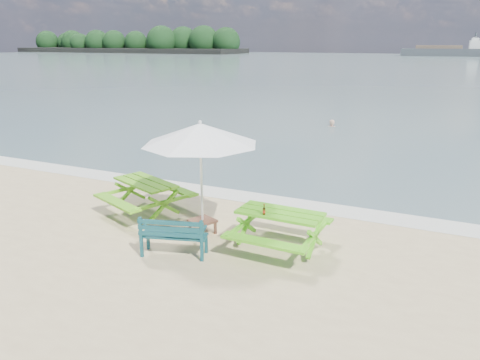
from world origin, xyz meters
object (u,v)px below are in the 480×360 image
at_px(picnic_table_right, 280,231).
at_px(park_bench, 174,243).
at_px(swimmer, 331,135).
at_px(side_table, 203,226).
at_px(patio_umbrella, 200,134).
at_px(picnic_table_left, 146,198).
at_px(beer_bottle, 264,211).

relative_size(picnic_table_right, park_bench, 1.42).
xyz_separation_m(park_bench, swimmer, (-0.88, 16.12, -0.72)).
distance_m(side_table, swimmer, 14.95).
bearing_deg(park_bench, patio_umbrella, 91.04).
bearing_deg(side_table, park_bench, -88.96).
xyz_separation_m(picnic_table_left, side_table, (1.92, -0.54, -0.23)).
xyz_separation_m(picnic_table_right, beer_bottle, (-0.23, -0.30, 0.51)).
xyz_separation_m(picnic_table_right, swimmer, (-2.72, 14.96, -0.87)).
xyz_separation_m(beer_bottle, swimmer, (-2.48, 15.26, -1.37)).
height_order(picnic_table_left, patio_umbrella, patio_umbrella).
height_order(picnic_table_right, patio_umbrella, patio_umbrella).
distance_m(picnic_table_right, park_bench, 2.18).
distance_m(park_bench, side_table, 1.21).
bearing_deg(patio_umbrella, picnic_table_right, -1.43).
relative_size(picnic_table_right, side_table, 2.97).
height_order(side_table, swimmer, swimmer).
bearing_deg(picnic_table_left, swimmer, 85.77).
bearing_deg(park_bench, picnic_table_right, 32.18).
xyz_separation_m(picnic_table_right, patio_umbrella, (-1.86, 0.05, 1.89)).
distance_m(picnic_table_left, swimmer, 14.44).
distance_m(picnic_table_left, patio_umbrella, 2.74).
height_order(picnic_table_right, swimmer, picnic_table_right).
xyz_separation_m(picnic_table_left, beer_bottle, (3.55, -0.89, 0.50)).
distance_m(picnic_table_right, swimmer, 15.23).
relative_size(park_bench, beer_bottle, 6.18).
height_order(picnic_table_right, beer_bottle, beer_bottle).
relative_size(picnic_table_left, swimmer, 1.53).
bearing_deg(beer_bottle, picnic_table_left, 165.96).
relative_size(park_bench, side_table, 2.09).
bearing_deg(beer_bottle, side_table, 168.02).
height_order(picnic_table_left, picnic_table_right, picnic_table_left).
distance_m(picnic_table_right, beer_bottle, 0.63).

